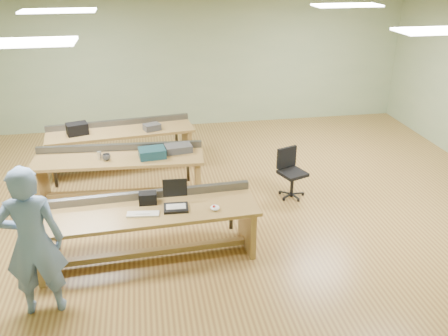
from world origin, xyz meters
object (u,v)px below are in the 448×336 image
(parts_bin_grey, at_px, (178,148))
(person, at_px, (33,242))
(drinks_can, at_px, (99,155))
(workbench_front, at_px, (147,222))
(parts_bin_teal, at_px, (152,153))
(workbench_back, at_px, (121,140))
(workbench_mid, at_px, (120,167))
(camera_bag, at_px, (148,198))
(laptop_base, at_px, (176,208))
(task_chair, at_px, (291,179))
(mug, at_px, (106,157))

(parts_bin_grey, bearing_deg, person, -123.79)
(drinks_can, bearing_deg, workbench_front, -68.61)
(parts_bin_teal, xyz_separation_m, drinks_can, (-0.85, 0.07, -0.01))
(workbench_front, xyz_separation_m, parts_bin_grey, (0.58, 1.91, 0.25))
(workbench_back, xyz_separation_m, drinks_can, (-0.30, -1.35, 0.26))
(workbench_mid, distance_m, drinks_can, 0.40)
(camera_bag, height_order, drinks_can, camera_bag)
(workbench_front, height_order, laptop_base, workbench_front)
(parts_bin_grey, bearing_deg, camera_bag, -107.63)
(laptop_base, xyz_separation_m, task_chair, (2.06, 1.47, -0.46))
(task_chair, bearing_deg, camera_bag, -173.10)
(task_chair, bearing_deg, person, -169.20)
(workbench_mid, distance_m, workbench_back, 1.31)
(task_chair, distance_m, drinks_can, 3.23)
(parts_bin_grey, bearing_deg, workbench_back, 128.36)
(person, relative_size, mug, 13.94)
(parts_bin_teal, height_order, drinks_can, parts_bin_teal)
(workbench_front, relative_size, parts_bin_grey, 6.73)
(workbench_mid, xyz_separation_m, drinks_can, (-0.30, -0.04, 0.26))
(camera_bag, distance_m, mug, 1.71)
(workbench_back, bearing_deg, laptop_base, -82.67)
(workbench_mid, distance_m, mug, 0.33)
(task_chair, relative_size, parts_bin_teal, 1.98)
(camera_bag, xyz_separation_m, parts_bin_grey, (0.56, 1.75, -0.02))
(workbench_back, relative_size, task_chair, 3.32)
(person, bearing_deg, parts_bin_teal, -120.88)
(workbench_back, relative_size, mug, 21.19)
(workbench_front, relative_size, mug, 22.45)
(laptop_base, distance_m, task_chair, 2.57)
(parts_bin_teal, bearing_deg, drinks_can, 175.04)
(camera_bag, height_order, parts_bin_teal, camera_bag)
(workbench_back, xyz_separation_m, person, (-0.84, -4.01, 0.37))
(camera_bag, bearing_deg, mug, 114.09)
(person, height_order, mug, person)
(workbench_back, relative_size, laptop_base, 8.76)
(task_chair, bearing_deg, workbench_mid, 150.57)
(parts_bin_teal, bearing_deg, person, -118.31)
(workbench_front, distance_m, drinks_can, 1.98)
(camera_bag, distance_m, task_chair, 2.77)
(task_chair, xyz_separation_m, parts_bin_teal, (-2.31, 0.33, 0.51))
(workbench_front, height_order, parts_bin_grey, parts_bin_grey)
(workbench_back, xyz_separation_m, parts_bin_grey, (1.00, -1.26, 0.26))
(workbench_back, bearing_deg, drinks_can, -109.11)
(workbench_front, relative_size, parts_bin_teal, 6.95)
(person, xyz_separation_m, mug, (0.65, 2.59, -0.12))
(person, height_order, laptop_base, person)
(mug, bearing_deg, drinks_can, 148.20)
(workbench_back, distance_m, laptop_base, 3.34)
(person, xyz_separation_m, parts_bin_grey, (1.84, 2.75, -0.12))
(laptop_base, bearing_deg, person, -151.80)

